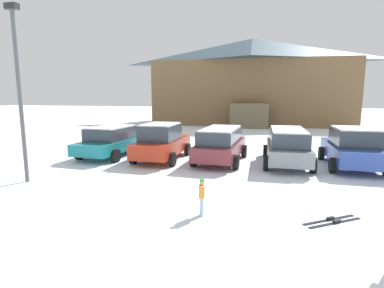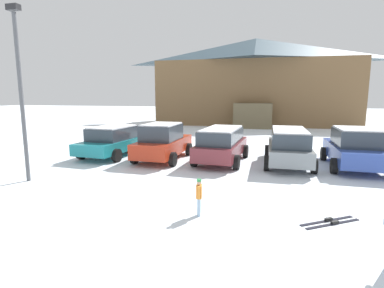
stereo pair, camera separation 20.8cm
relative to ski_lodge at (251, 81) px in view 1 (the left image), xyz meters
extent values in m
cube|color=brown|center=(0.00, 0.05, -1.35)|extent=(20.77, 9.40, 6.72)
pyramid|color=#354A56|center=(0.00, 0.05, 3.30)|extent=(21.39, 10.02, 2.58)
cube|color=brown|center=(0.19, -5.18, -3.51)|extent=(3.66, 1.93, 2.40)
cube|color=teal|center=(-5.91, -20.67, -4.11)|extent=(2.17, 4.86, 0.56)
cube|color=#2D3842|center=(-5.93, -20.91, -3.52)|extent=(1.81, 2.57, 0.62)
cube|color=white|center=(-5.93, -20.91, -3.18)|extent=(1.69, 2.44, 0.06)
cylinder|color=black|center=(-6.83, -19.14, -4.39)|extent=(0.26, 0.65, 0.64)
cylinder|color=black|center=(-4.81, -19.26, -4.39)|extent=(0.26, 0.65, 0.64)
cylinder|color=black|center=(-7.01, -22.08, -4.39)|extent=(0.26, 0.65, 0.64)
cylinder|color=black|center=(-4.99, -22.20, -4.39)|extent=(0.26, 0.65, 0.64)
cube|color=#AD2D16|center=(-3.08, -21.02, -4.05)|extent=(1.75, 4.20, 0.68)
cube|color=#2D3842|center=(-3.08, -21.23, -3.34)|extent=(1.53, 2.19, 0.73)
cube|color=white|center=(-3.08, -21.23, -2.95)|extent=(1.43, 2.08, 0.06)
cylinder|color=black|center=(-4.01, -19.72, -4.39)|extent=(0.22, 0.64, 0.64)
cylinder|color=black|center=(-2.14, -19.73, -4.39)|extent=(0.22, 0.64, 0.64)
cylinder|color=black|center=(-4.02, -22.32, -4.39)|extent=(0.22, 0.64, 0.64)
cylinder|color=black|center=(-2.16, -22.33, -4.39)|extent=(0.22, 0.64, 0.64)
cube|color=maroon|center=(-0.22, -20.81, -4.07)|extent=(1.98, 4.45, 0.64)
cube|color=#2D3842|center=(-0.22, -20.90, -3.45)|extent=(1.71, 3.40, 0.61)
cube|color=white|center=(-0.22, -20.90, -3.11)|extent=(1.60, 3.23, 0.06)
cylinder|color=black|center=(-1.09, -19.41, -4.39)|extent=(0.25, 0.65, 0.64)
cylinder|color=black|center=(0.80, -19.51, -4.39)|extent=(0.25, 0.65, 0.64)
cylinder|color=black|center=(-1.23, -22.11, -4.39)|extent=(0.25, 0.65, 0.64)
cylinder|color=black|center=(0.65, -22.22, -4.39)|extent=(0.25, 0.65, 0.64)
cube|color=gray|center=(2.80, -20.64, -4.07)|extent=(1.79, 4.59, 0.63)
cube|color=#2D3842|center=(2.81, -20.73, -3.44)|extent=(1.57, 3.50, 0.63)
cube|color=white|center=(2.81, -20.73, -3.10)|extent=(1.46, 3.32, 0.06)
cylinder|color=black|center=(1.85, -19.23, -4.39)|extent=(0.23, 0.64, 0.64)
cylinder|color=black|center=(3.71, -19.21, -4.39)|extent=(0.23, 0.64, 0.64)
cylinder|color=black|center=(1.89, -22.07, -4.39)|extent=(0.23, 0.64, 0.64)
cylinder|color=black|center=(3.76, -22.04, -4.39)|extent=(0.23, 0.64, 0.64)
cube|color=#314CA5|center=(5.51, -20.52, -4.05)|extent=(1.84, 4.27, 0.68)
cube|color=#2D3842|center=(5.51, -20.74, -3.36)|extent=(1.62, 2.22, 0.70)
cube|color=white|center=(5.51, -20.74, -2.98)|extent=(1.51, 2.11, 0.06)
cylinder|color=black|center=(4.52, -19.20, -4.39)|extent=(0.22, 0.64, 0.64)
cylinder|color=black|center=(6.50, -19.20, -4.39)|extent=(0.22, 0.64, 0.64)
cylinder|color=black|center=(4.52, -21.85, -4.39)|extent=(0.22, 0.64, 0.64)
cylinder|color=#97B8D5|center=(0.27, -27.38, -4.47)|extent=(0.09, 0.09, 0.49)
cylinder|color=#97B8D5|center=(0.29, -27.48, -4.47)|extent=(0.09, 0.09, 0.49)
cube|color=orange|center=(0.28, -27.43, -4.05)|extent=(0.18, 0.26, 0.34)
cylinder|color=orange|center=(0.26, -27.28, -4.04)|extent=(0.07, 0.07, 0.33)
cylinder|color=orange|center=(0.31, -27.58, -4.04)|extent=(0.07, 0.07, 0.33)
sphere|color=tan|center=(0.28, -27.43, -3.82)|extent=(0.12, 0.12, 0.12)
cylinder|color=#35904E|center=(0.28, -27.43, -3.75)|extent=(0.12, 0.12, 0.06)
cube|color=black|center=(3.59, -27.11, -4.70)|extent=(1.38, 1.01, 0.02)
cube|color=black|center=(3.63, -27.08, -4.66)|extent=(0.21, 0.18, 0.06)
cube|color=black|center=(3.47, -26.95, -4.70)|extent=(1.38, 1.01, 0.02)
cube|color=black|center=(3.52, -26.92, -4.66)|extent=(0.21, 0.18, 0.06)
cylinder|color=#515459|center=(-6.58, -25.90, -1.75)|extent=(0.14, 0.14, 5.92)
cube|color=#232326|center=(-6.58, -25.90, 1.36)|extent=(0.44, 0.24, 0.20)
camera|label=1|loc=(1.84, -34.73, -1.60)|focal=28.00mm
camera|label=2|loc=(2.04, -34.68, -1.60)|focal=28.00mm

